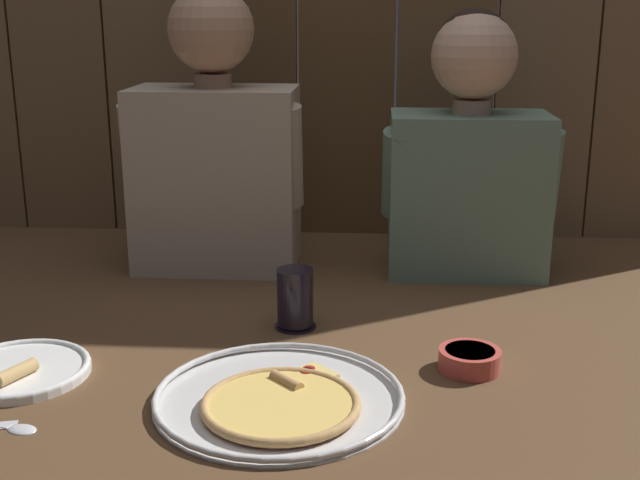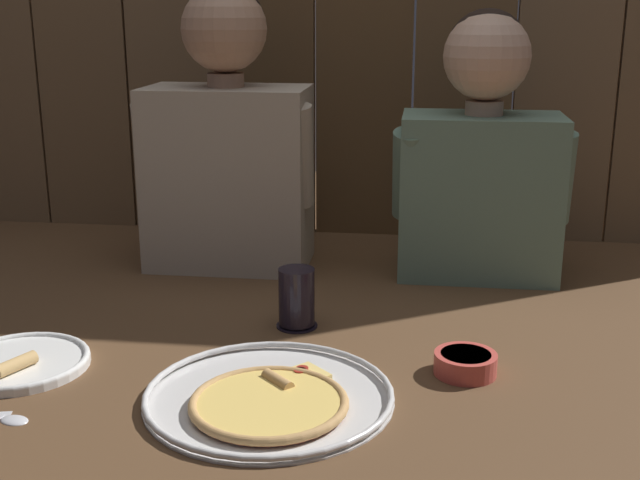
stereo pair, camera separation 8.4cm
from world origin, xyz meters
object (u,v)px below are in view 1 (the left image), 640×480
dinner_plate (19,370)px  drinking_glass (295,299)px  dipping_bowl (470,359)px  diner_right (469,153)px  diner_left (215,140)px  pizza_tray (280,399)px

dinner_plate → drinking_glass: 0.49m
dipping_bowl → diner_right: size_ratio=0.18×
drinking_glass → dipping_bowl: (0.30, -0.16, -0.04)m
drinking_glass → diner_left: (-0.21, 0.36, 0.23)m
pizza_tray → diner_left: diner_left is taller
dinner_plate → pizza_tray: bearing=-9.2°
diner_left → dipping_bowl: bearing=-45.8°
diner_left → diner_right: 0.56m
pizza_tray → diner_left: 0.76m
dinner_plate → diner_left: 0.70m
pizza_tray → diner_right: bearing=63.1°
pizza_tray → drinking_glass: 0.31m
dinner_plate → diner_right: size_ratio=0.40×
pizza_tray → drinking_glass: size_ratio=3.38×
dinner_plate → diner_right: bearing=37.8°
pizza_tray → dinner_plate: (-0.43, 0.07, -0.00)m
dipping_bowl → diner_right: (0.04, 0.53, 0.25)m
dipping_bowl → diner_right: bearing=85.3°
diner_left → dinner_plate: bearing=-109.7°
pizza_tray → drinking_glass: drinking_glass is taller
pizza_tray → dipping_bowl: dipping_bowl is taller
drinking_glass → diner_right: diner_right is taller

